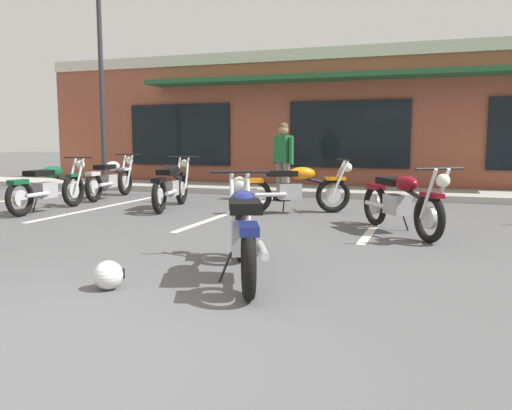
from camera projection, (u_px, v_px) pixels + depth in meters
ground_plane at (239, 251)px, 6.31m from camera, size 80.00×80.00×0.00m
sidewalk_kerb at (340, 192)px, 12.71m from camera, size 22.00×1.80×0.14m
brick_storefront_building at (365, 123)px, 16.37m from camera, size 17.94×7.18×3.65m
painted_stall_lines at (304, 214)px, 9.34m from camera, size 13.34×4.80×0.01m
motorcycle_foreground_classic at (244, 230)px, 5.05m from camera, size 1.12×1.99×0.98m
motorcycle_red_sportbike at (401, 201)px, 7.41m from camera, size 1.42×1.83×0.98m
motorcycle_black_cruiser at (111, 178)px, 11.86m from camera, size 0.69×2.11×0.98m
motorcycle_silver_naked at (295, 188)px, 9.43m from camera, size 1.93×1.24×0.98m
motorcycle_blue_standard at (49, 186)px, 9.73m from camera, size 0.66×2.11×0.98m
motorcycle_orange_scrambler at (171, 185)px, 10.11m from camera, size 0.81×2.09×0.98m
person_in_shorts_foreground at (283, 157)px, 11.37m from camera, size 0.57×0.41×1.68m
helmet_on_pavement at (108, 275)px, 4.67m from camera, size 0.26×0.26×0.26m
parking_lot_lamp_post at (98, 61)px, 13.08m from camera, size 0.24×0.76×5.02m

